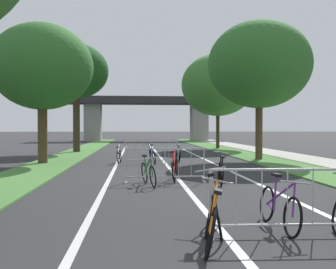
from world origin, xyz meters
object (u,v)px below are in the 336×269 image
object	(u,v)px
tree_right_oak_mid	(259,65)
tree_right_maple_mid	(218,85)
crowd_barrier_second	(165,165)
bicycle_orange_8	(211,221)
bicycle_black_0	(177,156)
bicycle_teal_7	(178,157)
tree_left_pine_far	(42,67)
crowd_barrier_nearest	(287,203)
bicycle_blue_9	(152,155)
bicycle_silver_6	(217,207)
bicycle_black_10	(221,172)
bicycle_green_2	(148,173)
bicycle_white_3	(119,156)
tree_left_oak_near	(76,72)
bicycle_purple_4	(279,207)
crowd_barrier_third	(152,153)
bicycle_red_1	(175,168)

from	to	relation	value
tree_right_oak_mid	tree_right_maple_mid	bearing A→B (deg)	89.86
crowd_barrier_second	bicycle_orange_8	distance (m)	6.45
bicycle_black_0	bicycle_teal_7	xyz separation A→B (m)	(-0.06, -0.98, 0.01)
tree_left_pine_far	tree_right_oak_mid	world-z (taller)	tree_right_oak_mid
crowd_barrier_nearest	crowd_barrier_second	size ratio (longest dim) A/B	1.00
tree_right_oak_mid	tree_right_maple_mid	distance (m)	10.14
bicycle_blue_9	tree_right_oak_mid	bearing A→B (deg)	7.03
bicycle_silver_6	bicycle_black_10	bearing A→B (deg)	87.06
bicycle_green_2	bicycle_white_3	bearing A→B (deg)	-93.33
tree_right_maple_mid	bicycle_black_0	distance (m)	13.13
bicycle_teal_7	tree_left_oak_near	bearing A→B (deg)	133.28
crowd_barrier_nearest	bicycle_blue_9	world-z (taller)	crowd_barrier_nearest
tree_left_oak_near	bicycle_purple_4	size ratio (longest dim) A/B	4.25
tree_left_oak_near	crowd_barrier_nearest	size ratio (longest dim) A/B	2.94
crowd_barrier_nearest	bicycle_black_0	world-z (taller)	crowd_barrier_nearest
tree_right_maple_mid	bicycle_silver_6	world-z (taller)	tree_right_maple_mid
tree_right_maple_mid	bicycle_purple_4	distance (m)	24.23
bicycle_purple_4	tree_right_maple_mid	bearing A→B (deg)	-100.96
tree_left_oak_near	bicycle_silver_6	size ratio (longest dim) A/B	4.27
tree_right_oak_mid	bicycle_white_3	distance (m)	8.51
bicycle_orange_8	bicycle_blue_9	distance (m)	12.99
crowd_barrier_third	bicycle_green_2	world-z (taller)	crowd_barrier_third
bicycle_black_0	bicycle_teal_7	world-z (taller)	bicycle_teal_7
tree_right_oak_mid	crowd_barrier_second	size ratio (longest dim) A/B	2.91
crowd_barrier_second	bicycle_green_2	distance (m)	0.77
bicycle_green_2	bicycle_blue_9	bearing A→B (deg)	-105.85
tree_left_pine_far	tree_right_oak_mid	distance (m)	10.65
tree_left_pine_far	bicycle_white_3	distance (m)	5.35
tree_right_oak_mid	bicycle_orange_8	xyz separation A→B (m)	(-5.29, -14.22, -4.51)
bicycle_silver_6	bicycle_teal_7	world-z (taller)	bicycle_silver_6
crowd_barrier_nearest	bicycle_green_2	world-z (taller)	crowd_barrier_nearest
bicycle_black_0	bicycle_red_1	size ratio (longest dim) A/B	0.92
tree_left_oak_near	crowd_barrier_second	world-z (taller)	tree_left_oak_near
bicycle_silver_6	bicycle_black_10	xyz separation A→B (m)	(1.22, 5.19, -0.05)
bicycle_teal_7	crowd_barrier_nearest	bearing A→B (deg)	-77.06
tree_right_maple_mid	bicycle_blue_9	xyz separation A→B (m)	(-5.57, -11.37, -4.58)
bicycle_white_3	bicycle_silver_6	world-z (taller)	bicycle_silver_6
bicycle_black_0	bicycle_white_3	xyz separation A→B (m)	(-2.72, 0.08, -0.00)
tree_right_maple_mid	bicycle_black_0	xyz separation A→B (m)	(-4.40, -11.49, -4.59)
crowd_barrier_second	bicycle_green_2	size ratio (longest dim) A/B	1.53
tree_right_oak_mid	bicycle_red_1	world-z (taller)	tree_right_oak_mid
crowd_barrier_second	bicycle_purple_4	world-z (taller)	crowd_barrier_second
tree_left_oak_near	bicycle_teal_7	bearing A→B (deg)	-57.50
tree_left_pine_far	bicycle_green_2	bearing A→B (deg)	-56.60
bicycle_black_0	bicycle_green_2	bearing A→B (deg)	72.99
crowd_barrier_nearest	bicycle_purple_4	size ratio (longest dim) A/B	1.45
tree_left_oak_near	tree_right_oak_mid	xyz separation A→B (m)	(10.23, -6.77, -0.49)
tree_right_maple_mid	crowd_barrier_nearest	bearing A→B (deg)	-99.58
tree_right_oak_mid	bicycle_white_3	world-z (taller)	tree_right_oak_mid
crowd_barrier_nearest	bicycle_white_3	world-z (taller)	crowd_barrier_nearest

